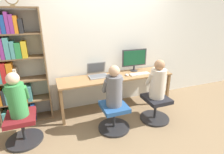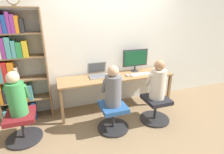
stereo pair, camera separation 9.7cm
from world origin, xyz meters
name	(u,v)px [view 1 (the left image)]	position (x,y,z in m)	size (l,w,h in m)	color
ground_plane	(121,114)	(0.00, 0.00, 0.00)	(14.00, 14.00, 0.00)	#846B4C
wall_back	(110,44)	(0.00, 0.63, 1.30)	(10.00, 0.05, 2.60)	silver
desk	(116,79)	(0.00, 0.28, 0.64)	(2.29, 0.56, 0.71)	olive
desktop_monitor	(134,59)	(0.48, 0.44, 0.98)	(0.56, 0.16, 0.47)	#333338
laptop	(98,73)	(-0.34, 0.40, 0.77)	(0.38, 0.34, 0.26)	gray
keyboard	(140,74)	(0.48, 0.19, 0.72)	(0.42, 0.14, 0.03)	silver
computer_mouse_by_keyboard	(127,75)	(0.20, 0.21, 0.73)	(0.07, 0.11, 0.03)	silver
office_chair_left	(155,108)	(0.52, -0.38, 0.24)	(0.54, 0.54, 0.46)	#262628
office_chair_right	(114,116)	(-0.30, -0.37, 0.24)	(0.54, 0.54, 0.46)	#262628
person_at_monitor	(158,81)	(0.52, -0.38, 0.77)	(0.33, 0.32, 0.69)	beige
person_at_laptop	(114,88)	(-0.30, -0.37, 0.76)	(0.32, 0.31, 0.68)	slate
bookshelf	(13,70)	(-1.79, 0.43, 0.99)	(0.86, 0.28, 1.98)	brown
office_chair_side	(23,127)	(-1.72, -0.17, 0.24)	(0.54, 0.54, 0.46)	#262628
person_near_shelf	(16,97)	(-1.72, -0.17, 0.76)	(0.30, 0.30, 0.67)	#388C47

